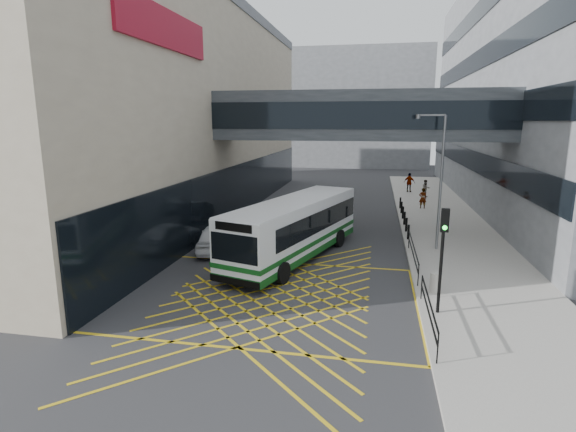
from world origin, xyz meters
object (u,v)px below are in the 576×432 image
Objects in this scene: car_dark at (269,214)px; pedestrian_a at (423,198)px; street_lamp at (438,174)px; pedestrian_b at (426,189)px; litter_bin at (436,283)px; pedestrian_c at (409,183)px; car_white at (217,237)px; car_silver at (321,207)px; traffic_light at (443,246)px; bus at (295,227)px.

pedestrian_a is at bearing -140.70° from car_dark.
car_dark is 0.61× the size of street_lamp.
litter_bin is at bearing -109.90° from pedestrian_b.
pedestrian_c is at bearing 88.48° from litter_bin.
car_white is 5.83× the size of litter_bin.
car_silver is (4.66, 10.61, -0.13)m from car_white.
pedestrian_c reaches higher than pedestrian_a.
traffic_light reaches higher than litter_bin.
traffic_light reaches higher than pedestrian_a.
pedestrian_c reaches higher than litter_bin.
bus is at bearing 148.29° from litter_bin.
street_lamp is 4.43× the size of pedestrian_a.
traffic_light is 2.11× the size of pedestrian_c.
car_white is 11.59m from car_silver.
street_lamp is at bearing 151.05° from car_silver.
traffic_light is 2.41× the size of pedestrian_a.
litter_bin is (10.03, -11.92, -0.12)m from car_dark.
bus is 2.56× the size of car_dark.
bus is at bearing 92.07° from pedestrian_c.
car_white is 1.22× the size of traffic_light.
bus is 8.52m from car_dark.
car_silver is 2.51× the size of pedestrian_a.
bus reaches higher than pedestrian_a.
bus is at bearing 120.54° from car_dark.
traffic_light is 4.79× the size of litter_bin.
bus is 7.95m from litter_bin.
street_lamp reaches higher than car_white.
litter_bin is (-0.70, -6.84, -3.78)m from street_lamp.
bus reaches higher than car_silver.
car_dark is 1.12× the size of traffic_light.
bus is 4.72m from car_white.
pedestrian_b is (13.33, 20.07, 0.19)m from car_white.
litter_bin is at bearing -72.67° from street_lamp.
pedestrian_a is 5.83m from pedestrian_b.
bus is at bearing -128.20° from pedestrian_b.
car_silver is at bearing -147.72° from pedestrian_b.
street_lamp is at bearing 36.93° from bus.
bus is 6.89× the size of pedestrian_a.
pedestrian_b is at bearing -134.27° from car_white.
car_white is at bearing 81.96° from pedestrian_c.
car_white is 24.09m from pedestrian_b.
car_silver is at bearing 78.74° from pedestrian_c.
street_lamp is 3.87× the size of pedestrian_c.
car_silver is 4.99× the size of litter_bin.
car_silver is at bearing -124.40° from car_white.
bus reaches higher than pedestrian_b.
pedestrian_a reaches higher than pedestrian_b.
street_lamp is 20.98m from pedestrian_c.
traffic_light is (6.48, -17.45, 2.12)m from car_silver.
traffic_light is 21.26m from pedestrian_a.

